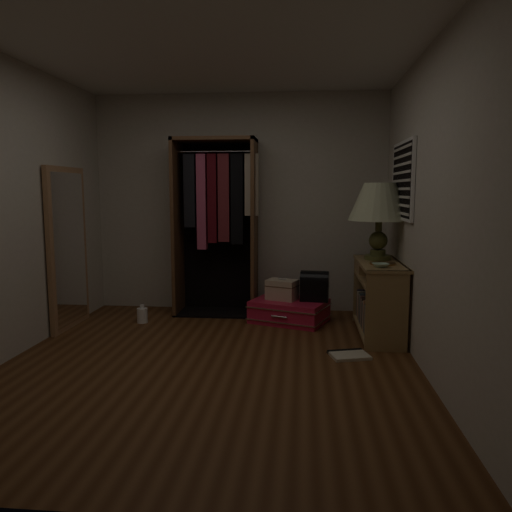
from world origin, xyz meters
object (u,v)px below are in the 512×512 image
Objects in this scene: console_bookshelf at (378,296)px; black_bag at (315,285)px; open_wardrobe at (218,212)px; train_case at (282,289)px; floor_mirror at (68,248)px; pink_suitcase at (289,311)px; white_jug at (142,315)px; table_lamp at (379,204)px.

console_bookshelf is 3.35× the size of black_bag.
open_wardrobe is 5.24× the size of train_case.
floor_mirror reaches higher than console_bookshelf.
floor_mirror is 2.48m from pink_suitcase.
black_bag reaches higher than white_jug.
open_wardrobe is at bearing 27.63° from floor_mirror.
table_lamp is (0.01, 0.14, 0.93)m from console_bookshelf.
train_case is (2.25, 0.46, -0.49)m from floor_mirror.
open_wardrobe is 10.14× the size of white_jug.
table_lamp is 2.82m from white_jug.
floor_mirror is 2.17× the size of table_lamp.
black_bag is 1.94m from white_jug.
open_wardrobe is at bearing 35.25° from white_jug.
table_lamp is (1.77, -0.59, 0.12)m from open_wardrobe.
black_bag is at bearing 158.18° from table_lamp.
pink_suitcase is 1.22× the size of table_lamp.
floor_mirror is 1.78× the size of pink_suitcase.
train_case is 0.37m from black_bag.
white_jug is (-0.76, -0.54, -1.12)m from open_wardrobe.
console_bookshelf reaches higher than black_bag.
open_wardrobe reaches higher than train_case.
white_jug is at bearing 178.92° from table_lamp.
train_case is (-0.08, 0.03, 0.24)m from pink_suitcase.
train_case is 0.50× the size of table_lamp.
table_lamp is at bearing 3.24° from floor_mirror.
table_lamp is at bearing 87.40° from console_bookshelf.
table_lamp reaches higher than console_bookshelf.
floor_mirror is 2.35m from train_case.
open_wardrobe reaches higher than pink_suitcase.
pink_suitcase is at bearing 156.78° from console_bookshelf.
table_lamp is at bearing -1.08° from white_jug.
black_bag reaches higher than train_case.
console_bookshelf reaches higher than train_case.
train_case is at bearing -177.27° from black_bag.
pink_suitcase is at bearing 164.81° from table_lamp.
pink_suitcase is (2.33, 0.43, -0.73)m from floor_mirror.
train_case is at bearing 8.47° from white_jug.
pink_suitcase is 4.72× the size of white_jug.
open_wardrobe reaches higher than table_lamp.
console_bookshelf is 1.43× the size of table_lamp.
open_wardrobe is at bearing 161.67° from table_lamp.
pink_suitcase is (0.86, -0.34, -1.08)m from open_wardrobe.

